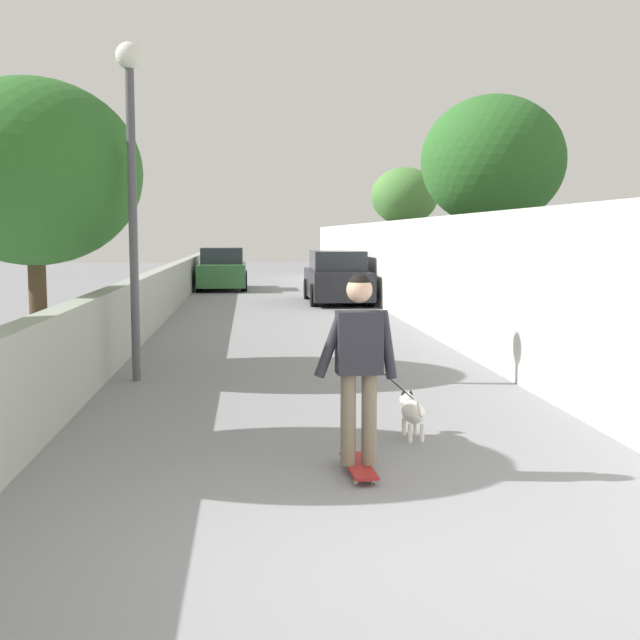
# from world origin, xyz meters

# --- Properties ---
(ground_plane) EXTENTS (80.00, 80.00, 0.00)m
(ground_plane) POSITION_xyz_m (14.00, 0.00, 0.00)
(ground_plane) COLOR gray
(wall_left) EXTENTS (48.00, 0.30, 1.20)m
(wall_left) POSITION_xyz_m (12.00, 2.95, 0.60)
(wall_left) COLOR #999E93
(wall_left) RESTS_ON ground
(fence_right) EXTENTS (48.00, 0.30, 2.37)m
(fence_right) POSITION_xyz_m (12.00, -2.95, 1.19)
(fence_right) COLOR silver
(fence_right) RESTS_ON ground
(tree_left_mid) EXTENTS (3.14, 3.14, 4.28)m
(tree_left_mid) POSITION_xyz_m (7.50, 3.94, 2.92)
(tree_left_mid) COLOR #473523
(tree_left_mid) RESTS_ON ground
(tree_right_far) EXTENTS (1.98, 1.98, 4.00)m
(tree_right_far) POSITION_xyz_m (19.00, -3.78, 3.11)
(tree_right_far) COLOR brown
(tree_right_far) RESTS_ON ground
(tree_right_distant) EXTENTS (3.18, 3.18, 5.09)m
(tree_right_distant) POSITION_xyz_m (13.00, -4.59, 3.63)
(tree_right_distant) COLOR brown
(tree_right_distant) RESTS_ON ground
(lamp_post) EXTENTS (0.36, 0.36, 4.59)m
(lamp_post) POSITION_xyz_m (6.57, 2.40, 3.12)
(lamp_post) COLOR #4C4C51
(lamp_post) RESTS_ON ground
(skateboard) EXTENTS (0.81, 0.24, 0.08)m
(skateboard) POSITION_xyz_m (1.94, -0.09, 0.07)
(skateboard) COLOR maroon
(skateboard) RESTS_ON ground
(person_skateboarder) EXTENTS (0.24, 0.71, 1.62)m
(person_skateboarder) POSITION_xyz_m (1.94, -0.09, 1.03)
(person_skateboarder) COLOR #726651
(person_skateboarder) RESTS_ON skateboard
(dog) EXTENTS (1.48, 0.83, 1.06)m
(dog) POSITION_xyz_m (3.11, -0.79, 0.27)
(dog) COLOR white
(dog) RESTS_ON ground
(car_near) EXTENTS (4.24, 1.80, 1.54)m
(car_near) POSITION_xyz_m (19.12, -1.80, 0.72)
(car_near) COLOR black
(car_near) RESTS_ON ground
(car_far) EXTENTS (4.03, 1.80, 1.54)m
(car_far) POSITION_xyz_m (25.13, 1.80, 0.71)
(car_far) COLOR #336B38
(car_far) RESTS_ON ground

